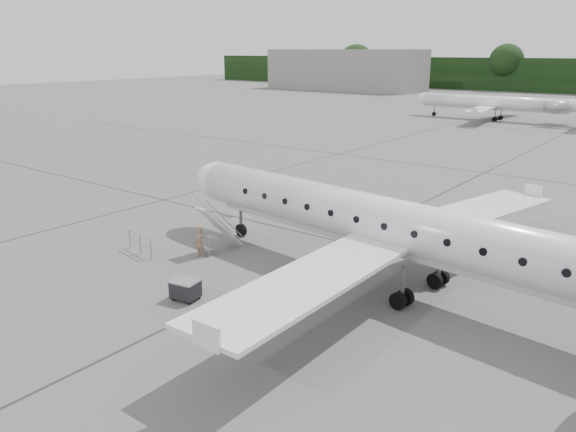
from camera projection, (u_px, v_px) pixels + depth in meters
The scene contains 8 objects.
ground at pixel (376, 332), 20.51m from camera, with size 320.00×320.00×0.00m, color #62625F.
terminal_building at pixel (345, 70), 143.59m from camera, with size 40.00×14.00×10.00m, color slate.
main_regional_jet at pixel (403, 201), 23.07m from camera, with size 30.49×21.95×7.82m, color silver, non-canonical shape.
airstair at pixel (220, 228), 28.50m from camera, with size 0.85×2.26×2.45m, color silver, non-canonical shape.
passenger at pixel (200, 242), 27.75m from camera, with size 0.55×0.36×1.52m, color #8B644C.
safety_railing at pixel (140, 244), 28.23m from camera, with size 2.20×0.08×1.00m, color gray, non-canonical shape.
baggage_cart at pixel (185, 289), 23.02m from camera, with size 1.06×0.86×0.92m, color black, non-canonical shape.
bg_regional_left at pixel (493, 96), 81.18m from camera, with size 26.53×19.10×6.96m, color silver, non-canonical shape.
Camera 1 is at (8.69, -16.60, 9.90)m, focal length 35.00 mm.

